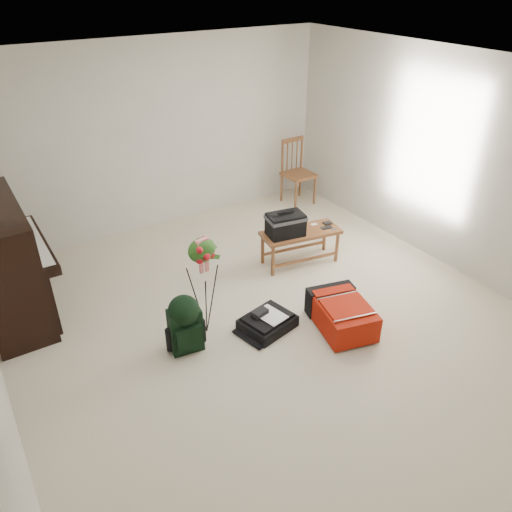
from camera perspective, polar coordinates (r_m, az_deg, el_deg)
floor at (r=5.28m, az=1.59°, el=-7.51°), size 5.00×5.50×0.01m
ceiling at (r=4.22m, az=2.10°, el=20.21°), size 5.00×5.50×0.01m
wall_back at (r=6.90m, az=-11.43°, el=13.14°), size 5.00×0.04×2.50m
wall_right at (r=6.27m, az=21.40°, el=9.83°), size 0.04×5.50×2.50m
piano at (r=5.69m, az=-26.73°, el=-0.87°), size 0.71×1.50×1.25m
bench at (r=5.96m, az=4.09°, el=3.24°), size 1.02×0.55×0.75m
dining_chair at (r=7.73m, az=4.75°, el=9.48°), size 0.43×0.43×0.98m
red_suitcase at (r=5.22m, az=9.39°, el=-6.28°), size 0.65×0.83×0.31m
black_duffel at (r=5.16m, az=1.31°, el=-7.51°), size 0.59×0.51×0.22m
green_backpack at (r=4.79m, az=-8.12°, el=-7.41°), size 0.33×0.30×0.61m
flower_stand at (r=4.86m, az=-5.94°, el=-3.58°), size 0.40×0.40×1.11m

